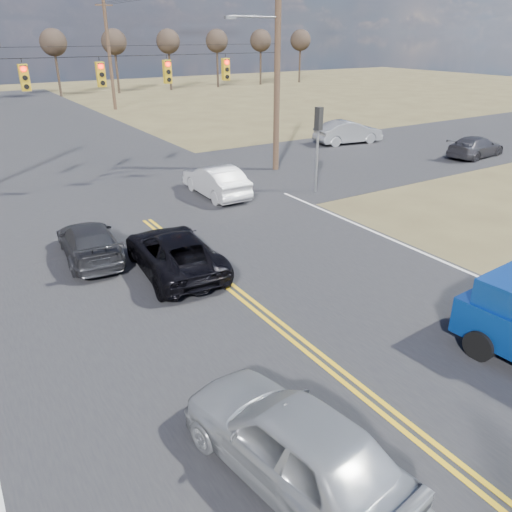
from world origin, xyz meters
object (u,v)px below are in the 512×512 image
dgrey_car_queue (89,242)px  cross_car_east_near (348,132)px  black_suv (174,252)px  cross_car_east_far (476,147)px  silver_suv (293,442)px  white_car_queue (216,181)px

dgrey_car_queue → cross_car_east_near: (20.04, 9.74, 0.16)m
cross_car_east_near → black_suv: bearing=132.9°
cross_car_east_far → silver_suv: bearing=113.3°
silver_suv → dgrey_car_queue: bearing=-96.8°
black_suv → dgrey_car_queue: black_suv is taller
white_car_queue → cross_car_east_far: white_car_queue is taller
white_car_queue → cross_car_east_near: (13.18, 5.75, 0.06)m
black_suv → cross_car_east_far: (21.82, 4.97, -0.03)m
silver_suv → black_suv: (1.58, 8.45, -0.10)m
dgrey_car_queue → silver_suv: bearing=97.3°
white_car_queue → black_suv: bearing=53.9°
dgrey_car_queue → cross_car_east_near: size_ratio=0.90×
silver_suv → cross_car_east_near: 28.47m
cross_car_east_near → dgrey_car_queue: bearing=124.9°
silver_suv → white_car_queue: silver_suv is taller
dgrey_car_queue → cross_car_east_near: 22.28m
black_suv → cross_car_east_far: black_suv is taller
black_suv → cross_car_east_near: (18.06, 12.16, 0.11)m
cross_car_east_far → black_suv: bearing=96.3°
cross_car_east_near → silver_suv: bearing=145.3°
cross_car_east_far → white_car_queue: bearing=78.6°
cross_car_east_near → cross_car_east_far: bearing=-143.4°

